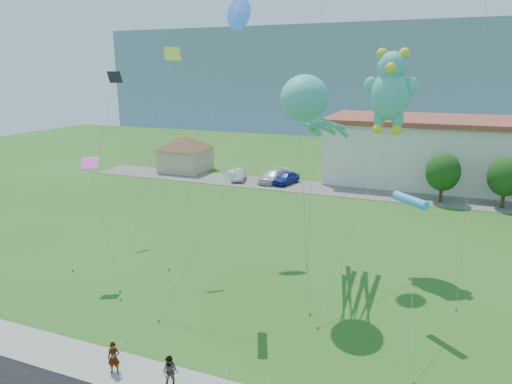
% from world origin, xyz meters
% --- Properties ---
extents(ground, '(160.00, 160.00, 0.00)m').
position_xyz_m(ground, '(0.00, 0.00, 0.00)').
color(ground, '#285517').
rests_on(ground, ground).
extents(parking_strip, '(70.00, 6.00, 0.06)m').
position_xyz_m(parking_strip, '(0.00, 35.00, 0.03)').
color(parking_strip, '#59544C').
rests_on(parking_strip, ground).
extents(hill_ridge, '(160.00, 50.00, 25.00)m').
position_xyz_m(hill_ridge, '(0.00, 120.00, 12.50)').
color(hill_ridge, slate).
rests_on(hill_ridge, ground).
extents(pavilion, '(9.20, 9.20, 5.00)m').
position_xyz_m(pavilion, '(-24.00, 38.00, 3.02)').
color(pavilion, tan).
rests_on(pavilion, ground).
extents(rope_fence, '(26.05, 0.05, 0.50)m').
position_xyz_m(rope_fence, '(0.00, -1.30, 0.25)').
color(rope_fence, white).
rests_on(rope_fence, ground).
extents(tree_near, '(3.60, 3.60, 5.47)m').
position_xyz_m(tree_near, '(10.00, 34.00, 3.39)').
color(tree_near, '#3F2B19').
rests_on(tree_near, ground).
extents(tree_mid, '(3.60, 3.60, 5.47)m').
position_xyz_m(tree_mid, '(16.00, 34.00, 3.39)').
color(tree_mid, '#3F2B19').
rests_on(tree_mid, ground).
extents(pedestrian_left, '(0.67, 0.57, 1.56)m').
position_xyz_m(pedestrian_left, '(-4.03, -2.97, 0.88)').
color(pedestrian_left, gray).
rests_on(pedestrian_left, sidewalk).
extents(pedestrian_right, '(0.88, 0.75, 1.58)m').
position_xyz_m(pedestrian_right, '(-0.98, -2.93, 0.89)').
color(pedestrian_right, gray).
rests_on(pedestrian_right, sidewalk).
extents(parked_car_silver, '(2.91, 4.70, 1.46)m').
position_xyz_m(parked_car_silver, '(-14.61, 35.38, 0.79)').
color(parked_car_silver, '#B0AFB6').
rests_on(parked_car_silver, parking_strip).
extents(parked_car_white, '(3.13, 5.63, 1.54)m').
position_xyz_m(parked_car_white, '(-9.94, 35.92, 0.83)').
color(parked_car_white, silver).
rests_on(parked_car_white, parking_strip).
extents(parked_car_blue, '(2.86, 4.83, 1.54)m').
position_xyz_m(parked_car_blue, '(-8.17, 35.61, 0.83)').
color(parked_car_blue, navy).
rests_on(parked_car_blue, parking_strip).
extents(octopus_kite, '(2.83, 9.46, 13.66)m').
position_xyz_m(octopus_kite, '(1.67, 9.54, 11.55)').
color(octopus_kite, teal).
rests_on(octopus_kite, ground).
extents(teddy_bear_kite, '(3.72, 12.91, 15.37)m').
position_xyz_m(teddy_bear_kite, '(5.69, 16.06, 12.58)').
color(teddy_bear_kite, teal).
rests_on(teddy_bear_kite, ground).
extents(small_kite_pink, '(3.77, 2.47, 8.40)m').
position_xyz_m(small_kite_pink, '(-11.80, 5.44, 7.22)').
color(small_kite_pink, '#D62FA7').
rests_on(small_kite_pink, ground).
extents(small_kite_white, '(3.67, 3.81, 8.77)m').
position_xyz_m(small_kite_white, '(-1.38, 4.34, 8.27)').
color(small_kite_white, white).
rests_on(small_kite_white, ground).
extents(small_kite_black, '(3.01, 9.86, 13.78)m').
position_xyz_m(small_kite_black, '(-16.19, 13.16, 11.59)').
color(small_kite_black, black).
rests_on(small_kite_black, ground).
extents(small_kite_yellow, '(1.29, 8.58, 15.42)m').
position_xyz_m(small_kite_yellow, '(-8.63, 9.83, 12.97)').
color(small_kite_yellow, '#B8D832').
rests_on(small_kite_yellow, ground).
extents(small_kite_blue, '(2.93, 9.12, 18.81)m').
position_xyz_m(small_kite_blue, '(-6.02, 16.10, 17.66)').
color(small_kite_blue, blue).
rests_on(small_kite_blue, ground).
extents(small_kite_cyan, '(1.40, 7.15, 7.48)m').
position_xyz_m(small_kite_cyan, '(8.01, 7.35, 6.99)').
color(small_kite_cyan, '#3699F6').
rests_on(small_kite_cyan, ground).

